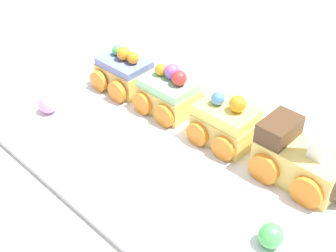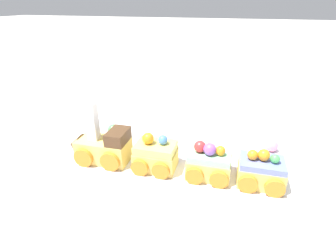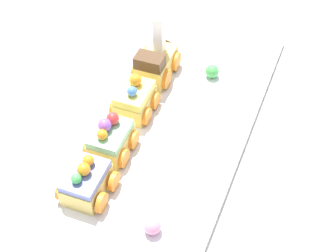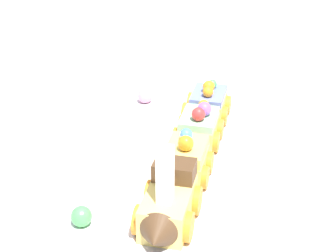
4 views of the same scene
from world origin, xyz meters
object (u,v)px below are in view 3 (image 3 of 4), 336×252
(cake_train_locomotive, at_px, (158,60))
(cake_car_mint, at_px, (111,140))
(cake_car_blueberry, at_px, (86,182))
(cake_car_lemon, at_px, (135,100))
(gumball_pink, at_px, (152,226))
(gumball_green, at_px, (212,71))

(cake_train_locomotive, relative_size, cake_car_mint, 1.63)
(cake_car_mint, relative_size, cake_car_blueberry, 1.00)
(cake_train_locomotive, xyz_separation_m, cake_car_lemon, (-0.11, -0.00, -0.00))
(cake_car_blueberry, bearing_deg, cake_car_mint, 0.25)
(cake_car_mint, bearing_deg, gumball_pink, -134.94)
(gumball_green, bearing_deg, cake_car_mint, 158.13)
(cake_car_lemon, height_order, cake_car_blueberry, cake_car_lemon)
(cake_train_locomotive, height_order, cake_car_blueberry, cake_train_locomotive)
(cake_car_blueberry, distance_m, gumball_green, 0.34)
(cake_car_mint, bearing_deg, cake_car_blueberry, -179.75)
(cake_car_mint, bearing_deg, cake_car_lemon, -0.26)
(gumball_green, bearing_deg, cake_car_blueberry, 164.22)
(gumball_pink, bearing_deg, cake_car_lemon, 30.42)
(cake_car_blueberry, bearing_deg, cake_train_locomotive, -0.02)
(gumball_pink, bearing_deg, cake_train_locomotive, 21.54)
(cake_train_locomotive, xyz_separation_m, gumball_pink, (-0.33, -0.13, -0.02))
(cake_train_locomotive, relative_size, cake_car_blueberry, 1.63)
(cake_car_lemon, bearing_deg, cake_car_mint, 179.74)
(cake_train_locomotive, distance_m, cake_car_lemon, 0.11)
(cake_car_blueberry, height_order, gumball_green, cake_car_blueberry)
(cake_car_mint, height_order, cake_car_blueberry, cake_car_mint)
(cake_car_lemon, xyz_separation_m, cake_car_mint, (-0.10, -0.00, -0.00))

